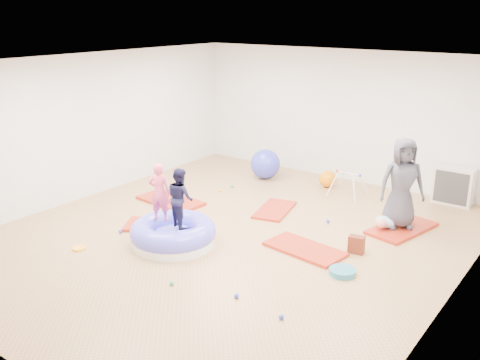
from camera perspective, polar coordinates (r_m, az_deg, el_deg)
The scene contains 19 objects.
room at distance 8.40m, azimuth -1.21°, elevation 2.75°, with size 7.01×8.01×2.81m.
gym_mat_front_left at distance 9.35m, azimuth -8.42°, elevation -4.77°, with size 1.22×0.61×0.05m, color red.
gym_mat_mid_left at distance 10.47m, azimuth -7.43°, elevation -2.20°, with size 1.32×0.66×0.06m, color red.
gym_mat_center_back at distance 9.96m, azimuth 3.71°, elevation -3.18°, with size 1.07×0.54×0.04m, color red.
gym_mat_right at distance 8.42m, azimuth 6.92°, elevation -7.33°, with size 1.23×0.62×0.05m, color red.
gym_mat_rear_right at distance 9.51m, azimuth 16.88°, elevation -4.96°, with size 1.29×0.65×0.05m, color red.
inflatable_cushion at distance 8.59m, azimuth -7.13°, elevation -5.76°, with size 1.37×1.37×0.43m.
child_pink at distance 8.52m, azimuth -8.60°, elevation -0.97°, with size 0.35×0.23×0.95m, color #FB4F79.
child_navy at distance 8.24m, azimuth -6.40°, elevation -1.56°, with size 0.46×0.36×0.94m, color #151533.
adult_caregiver at distance 9.26m, azimuth 16.89°, elevation -0.32°, with size 0.75×0.49×1.54m, color #3A3B47.
infant at distance 9.33m, azimuth 15.12°, elevation -4.36°, with size 0.35×0.35×0.21m.
ball_pit_balls at distance 9.02m, azimuth -2.48°, elevation -5.40°, with size 4.39×3.87×0.06m.
exercise_ball_blue at distance 11.78m, azimuth 2.72°, elevation 1.72°, with size 0.65×0.65×0.65m, color #333DCC.
exercise_ball_orange at distance 11.36m, azimuth 9.34°, elevation 0.12°, with size 0.36×0.36×0.36m, color orange.
infant_play_gym at distance 10.81m, azimuth 11.45°, elevation -0.06°, with size 0.66×0.62×0.50m.
cube_shelf at distance 10.99m, azimuth 21.81°, elevation -0.56°, with size 0.72×0.36×0.72m.
balance_disc at distance 7.78m, azimuth 10.88°, elevation -9.59°, with size 0.38×0.38×0.08m, color teal.
backpack at distance 8.43m, azimuth 12.31°, elevation -6.75°, with size 0.24×0.15×0.27m, color #8D2102.
yellow_toy at distance 8.78m, azimuth -16.82°, elevation -6.98°, with size 0.21×0.21×0.03m, color #FFAC1D.
Camera 1 is at (4.95, -6.43, 3.57)m, focal length 40.00 mm.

